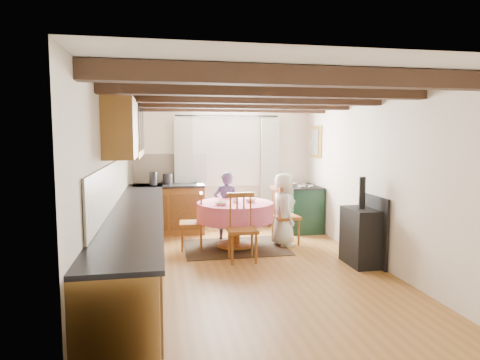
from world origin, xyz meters
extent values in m
cube|color=#9C6730|center=(0.00, 0.00, 0.00)|extent=(3.60, 5.50, 0.00)
cube|color=white|center=(0.00, 0.00, 2.40)|extent=(3.60, 5.50, 0.00)
cube|color=silver|center=(0.00, 2.75, 1.20)|extent=(3.60, 0.00, 2.40)
cube|color=silver|center=(0.00, -2.75, 1.20)|extent=(3.60, 0.00, 2.40)
cube|color=silver|center=(-1.80, 0.00, 1.20)|extent=(0.00, 5.50, 2.40)
cube|color=silver|center=(1.80, 0.00, 1.20)|extent=(0.00, 5.50, 2.40)
cube|color=#34231A|center=(0.00, -2.00, 2.31)|extent=(3.60, 0.16, 0.16)
cube|color=#34231A|center=(0.00, -1.00, 2.31)|extent=(3.60, 0.16, 0.16)
cube|color=#34231A|center=(0.00, 0.00, 2.31)|extent=(3.60, 0.16, 0.16)
cube|color=#34231A|center=(0.00, 1.00, 2.31)|extent=(3.60, 0.16, 0.16)
cube|color=#34231A|center=(0.00, 2.00, 2.31)|extent=(3.60, 0.16, 0.16)
cube|color=beige|center=(-1.78, 0.30, 1.20)|extent=(0.02, 4.50, 0.55)
cube|color=beige|center=(-1.00, 2.73, 1.20)|extent=(1.40, 0.02, 0.55)
cube|color=brown|center=(-1.50, 0.00, 0.44)|extent=(0.60, 5.30, 0.88)
cube|color=brown|center=(-1.05, 2.45, 0.44)|extent=(1.30, 0.60, 0.88)
cube|color=black|center=(-1.48, 0.00, 0.90)|extent=(0.64, 5.30, 0.04)
cube|color=black|center=(-1.05, 2.43, 0.90)|extent=(1.30, 0.64, 0.04)
cube|color=brown|center=(-1.63, 1.20, 1.95)|extent=(0.34, 1.80, 0.90)
cube|color=brown|center=(-1.63, -0.30, 1.90)|extent=(0.34, 0.90, 0.70)
cube|color=white|center=(0.10, 2.73, 1.60)|extent=(1.34, 0.03, 1.54)
cube|color=white|center=(0.10, 2.74, 1.60)|extent=(1.20, 0.01, 1.40)
cube|color=white|center=(-0.75, 2.65, 1.10)|extent=(0.35, 0.10, 2.10)
cube|color=white|center=(0.95, 2.65, 1.10)|extent=(0.35, 0.10, 2.10)
cylinder|color=black|center=(0.10, 2.65, 2.20)|extent=(2.00, 0.03, 0.03)
cube|color=gold|center=(1.77, 2.30, 1.70)|extent=(0.04, 0.50, 0.60)
cylinder|color=silver|center=(1.05, 2.72, 1.70)|extent=(0.30, 0.02, 0.30)
cube|color=#3B291B|center=(-0.01, 1.19, 0.01)|extent=(1.64, 1.28, 0.01)
imported|color=#403A60|center=(-0.06, 1.78, 0.60)|extent=(0.47, 0.35, 1.20)
imported|color=silver|center=(0.81, 1.20, 0.60)|extent=(0.38, 0.59, 1.21)
imported|color=silver|center=(-0.26, 0.98, 0.77)|extent=(0.29, 0.29, 0.05)
imported|color=silver|center=(0.24, 1.16, 0.77)|extent=(0.19, 0.19, 0.06)
imported|color=silver|center=(-0.01, 1.19, 0.79)|extent=(0.13, 0.13, 0.09)
cylinder|color=#262628|center=(-1.32, 2.38, 1.04)|extent=(0.14, 0.14, 0.24)
cylinder|color=#262628|center=(-1.06, 2.48, 1.02)|extent=(0.18, 0.18, 0.20)
camera|label=1|loc=(-1.17, -5.42, 1.81)|focal=31.43mm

